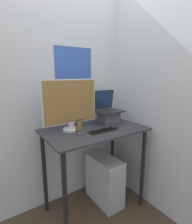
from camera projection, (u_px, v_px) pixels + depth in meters
name	position (u px, v px, depth m)	size (l,w,h in m)	color
wall_back	(76.00, 93.00, 2.10)	(6.00, 0.06, 2.60)	silver
wall_side_right	(160.00, 96.00, 1.85)	(0.05, 6.00, 2.60)	silver
desk	(95.00, 144.00, 1.88)	(1.06, 0.65, 0.96)	#333338
laptop	(108.00, 114.00, 2.05)	(0.32, 0.27, 0.38)	#4C4C51
monitor	(71.00, 105.00, 1.74)	(0.57, 0.17, 0.52)	silver
keyboard	(103.00, 131.00, 1.76)	(0.30, 0.10, 0.02)	black
mouse	(117.00, 127.00, 1.87)	(0.03, 0.05, 0.02)	#262626
cell_phone	(80.00, 131.00, 1.66)	(0.08, 0.08, 0.15)	#4C4C51
computer_tower	(105.00, 180.00, 2.10)	(0.24, 0.49, 0.57)	silver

